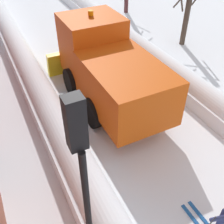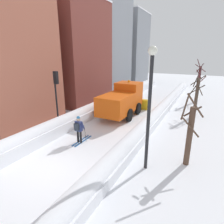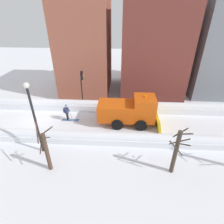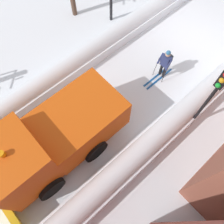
# 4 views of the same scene
# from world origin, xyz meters

# --- Properties ---
(ground_plane) EXTENTS (80.00, 80.00, 0.00)m
(ground_plane) POSITION_xyz_m (0.00, 10.00, 0.00)
(ground_plane) COLOR white
(snowbank_left) EXTENTS (1.10, 36.00, 1.21)m
(snowbank_left) POSITION_xyz_m (-2.74, 10.00, 0.56)
(snowbank_left) COLOR white
(snowbank_left) RESTS_ON ground
(snowbank_right) EXTENTS (1.10, 36.00, 1.01)m
(snowbank_right) POSITION_xyz_m (2.74, 10.00, 0.43)
(snowbank_right) COLOR white
(snowbank_right) RESTS_ON ground
(building_brick_near) EXTENTS (8.60, 6.17, 11.21)m
(building_brick_near) POSITION_xyz_m (-9.09, 3.78, 5.61)
(building_brick_near) COLOR #9E5642
(building_brick_near) RESTS_ON ground
(building_brick_mid) EXTENTS (8.54, 7.76, 11.32)m
(building_brick_mid) POSITION_xyz_m (-9.09, 12.28, 5.66)
(building_brick_mid) COLOR brown
(building_brick_mid) RESTS_ON ground
(plow_truck) EXTENTS (3.20, 5.98, 3.12)m
(plow_truck) POSITION_xyz_m (-0.31, 9.39, 1.48)
(plow_truck) COLOR #DB510F
(plow_truck) RESTS_ON ground
(skier) EXTENTS (0.62, 1.80, 1.81)m
(skier) POSITION_xyz_m (-0.51, 3.13, 1.00)
(skier) COLOR black
(skier) RESTS_ON ground
(traffic_light_pole) EXTENTS (0.28, 0.42, 4.33)m
(traffic_light_pole) POSITION_xyz_m (-3.23, 4.29, 3.04)
(traffic_light_pole) COLOR black
(traffic_light_pole) RESTS_ON ground
(street_lamp) EXTENTS (0.40, 0.40, 5.81)m
(street_lamp) POSITION_xyz_m (4.12, 2.42, 3.63)
(street_lamp) COLOR black
(street_lamp) RESTS_ON ground
(bare_tree_near) EXTENTS (0.97, 1.13, 3.81)m
(bare_tree_near) POSITION_xyz_m (5.88, 3.70, 1.69)
(bare_tree_near) COLOR #4E382B
(bare_tree_near) RESTS_ON ground
(bare_tree_mid) EXTENTS (1.28, 1.37, 3.72)m
(bare_tree_mid) POSITION_xyz_m (5.60, 12.26, 1.87)
(bare_tree_mid) COLOR #42352B
(bare_tree_mid) RESTS_ON ground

